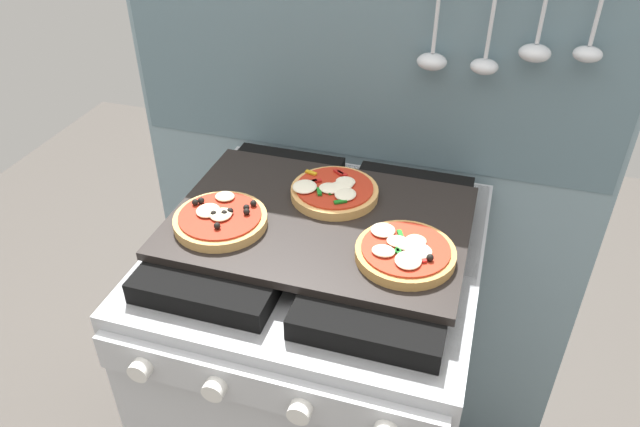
# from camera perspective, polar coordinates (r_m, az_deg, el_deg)

# --- Properties ---
(kitchen_backsplash) EXTENTS (1.10, 0.09, 1.55)m
(kitchen_backsplash) POSITION_cam_1_polar(r_m,az_deg,el_deg) (1.46, 3.96, 2.75)
(kitchen_backsplash) COLOR #7A939E
(kitchen_backsplash) RESTS_ON ground_plane
(stove) EXTENTS (0.60, 0.64, 0.90)m
(stove) POSITION_cam_1_polar(r_m,az_deg,el_deg) (1.44, -0.02, -15.76)
(stove) COLOR #B7BABF
(stove) RESTS_ON ground_plane
(baking_tray) EXTENTS (0.54, 0.38, 0.02)m
(baking_tray) POSITION_cam_1_polar(r_m,az_deg,el_deg) (1.12, 0.00, -0.75)
(baking_tray) COLOR black
(baking_tray) RESTS_ON stove
(pizza_left) EXTENTS (0.17, 0.17, 0.03)m
(pizza_left) POSITION_cam_1_polar(r_m,az_deg,el_deg) (1.11, -9.35, -0.48)
(pizza_left) COLOR tan
(pizza_left) RESTS_ON baking_tray
(pizza_right) EXTENTS (0.17, 0.17, 0.03)m
(pizza_right) POSITION_cam_1_polar(r_m,az_deg,el_deg) (1.03, 7.98, -3.59)
(pizza_right) COLOR tan
(pizza_right) RESTS_ON baking_tray
(pizza_center) EXTENTS (0.17, 0.17, 0.03)m
(pizza_center) POSITION_cam_1_polar(r_m,az_deg,el_deg) (1.17, 1.36, 2.14)
(pizza_center) COLOR tan
(pizza_center) RESTS_ON baking_tray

